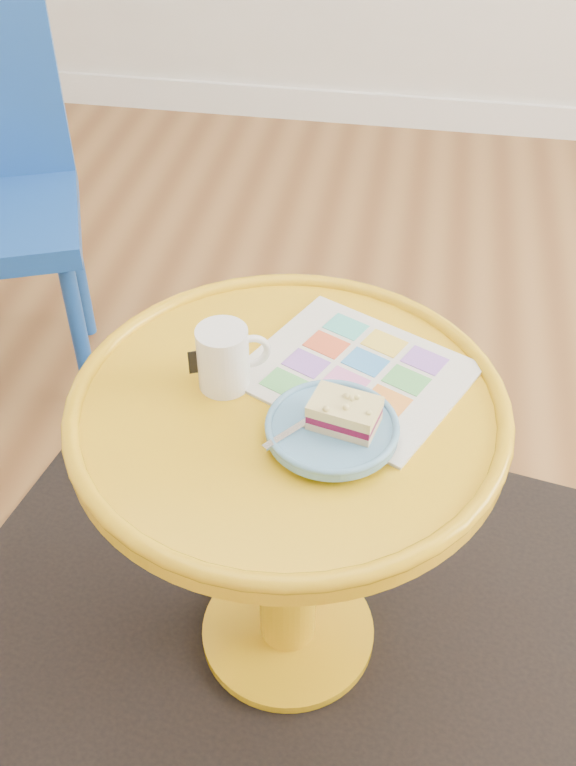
% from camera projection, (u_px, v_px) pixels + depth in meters
% --- Properties ---
extents(floor, '(4.00, 4.00, 0.00)m').
position_uv_depth(floor, '(377.00, 549.00, 1.75)').
color(floor, brown).
rests_on(floor, ground).
extents(room_walls, '(4.00, 4.00, 4.00)m').
position_uv_depth(room_walls, '(79.00, 228.00, 2.57)').
color(room_walls, silver).
rests_on(room_walls, ground).
extents(rug, '(1.48, 1.32, 0.01)m').
position_uv_depth(rug, '(288.00, 634.00, 1.60)').
color(rug, black).
rests_on(rug, ground).
extents(side_table, '(0.62, 0.62, 0.59)m').
position_uv_depth(side_table, '(288.00, 483.00, 1.31)').
color(side_table, gold).
rests_on(side_table, ground).
extents(newspaper, '(0.38, 0.36, 0.01)m').
position_uv_depth(newspaper, '(356.00, 373.00, 1.25)').
color(newspaper, silver).
rests_on(newspaper, side_table).
extents(mug, '(0.10, 0.07, 0.10)m').
position_uv_depth(mug, '(225.00, 356.00, 1.20)').
color(mug, white).
rests_on(mug, side_table).
extents(plate, '(0.18, 0.18, 0.02)m').
position_uv_depth(plate, '(332.00, 429.00, 1.14)').
color(plate, '#5890BA').
rests_on(plate, newspaper).
extents(cake_slice, '(0.10, 0.08, 0.04)m').
position_uv_depth(cake_slice, '(344.00, 413.00, 1.13)').
color(cake_slice, '#D3BC8C').
rests_on(cake_slice, plate).
extents(fork, '(0.10, 0.12, 0.00)m').
position_uv_depth(fork, '(309.00, 421.00, 1.14)').
color(fork, silver).
rests_on(fork, plate).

